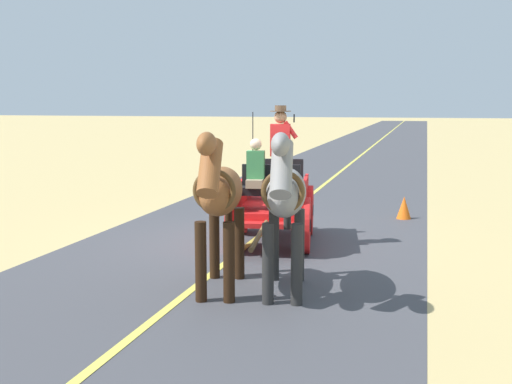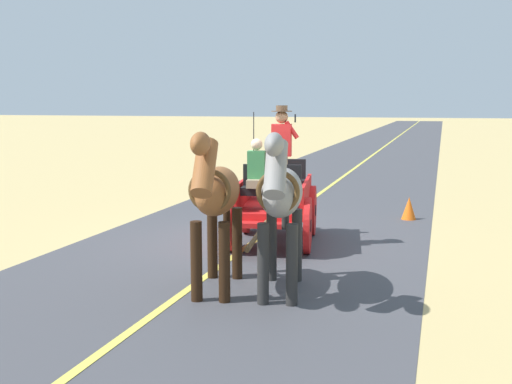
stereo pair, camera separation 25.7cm
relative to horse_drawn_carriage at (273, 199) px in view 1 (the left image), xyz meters
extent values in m
plane|color=tan|center=(0.39, -0.07, -0.82)|extent=(200.00, 200.00, 0.00)
cube|color=#424247|center=(0.39, -0.07, -0.81)|extent=(6.24, 160.00, 0.01)
cube|color=#DBCC4C|center=(0.39, -0.07, -0.81)|extent=(0.12, 160.00, 0.00)
cube|color=red|center=(0.02, -0.08, -0.16)|extent=(1.51, 2.35, 0.12)
cube|color=red|center=(-0.55, -0.17, 0.12)|extent=(0.36, 2.08, 0.44)
cube|color=red|center=(0.58, 0.00, 0.12)|extent=(0.36, 2.08, 0.44)
cube|color=red|center=(-0.16, 1.12, -0.26)|extent=(1.10, 0.39, 0.08)
cube|color=red|center=(0.19, -1.27, -0.34)|extent=(0.74, 0.30, 0.06)
cube|color=black|center=(-0.07, 0.52, 0.22)|extent=(1.06, 0.50, 0.14)
cube|color=black|center=(-0.05, 0.34, 0.44)|extent=(1.02, 0.23, 0.44)
cube|color=black|center=(0.09, -0.57, 0.22)|extent=(1.06, 0.50, 0.14)
cube|color=black|center=(0.11, -0.75, 0.44)|extent=(1.02, 0.23, 0.44)
cylinder|color=red|center=(-0.74, 0.58, -0.34)|extent=(0.24, 0.96, 0.96)
cylinder|color=black|center=(-0.74, 0.58, -0.34)|extent=(0.15, 0.23, 0.21)
cylinder|color=red|center=(0.55, 0.77, -0.34)|extent=(0.24, 0.96, 0.96)
cylinder|color=black|center=(0.55, 0.77, -0.34)|extent=(0.15, 0.23, 0.21)
cylinder|color=red|center=(-0.52, -0.94, -0.34)|extent=(0.24, 0.96, 0.96)
cylinder|color=black|center=(-0.52, -0.94, -0.34)|extent=(0.15, 0.23, 0.21)
cylinder|color=red|center=(0.77, -0.75, -0.34)|extent=(0.24, 0.96, 0.96)
cylinder|color=black|center=(0.77, -0.75, -0.34)|extent=(0.15, 0.23, 0.21)
cylinder|color=brown|center=(-0.31, 2.09, -0.21)|extent=(0.36, 1.99, 0.07)
cylinder|color=black|center=(0.22, 0.56, 0.92)|extent=(0.02, 0.02, 1.30)
cylinder|color=#998466|center=(-0.18, 0.22, 0.35)|extent=(0.22, 0.22, 0.90)
cube|color=red|center=(-0.18, 0.22, 1.08)|extent=(0.37, 0.27, 0.56)
sphere|color=#9E7051|center=(-0.18, 0.22, 1.48)|extent=(0.22, 0.22, 0.22)
cylinder|color=#473323|center=(-0.18, 0.22, 1.58)|extent=(0.36, 0.36, 0.01)
cylinder|color=#473323|center=(-0.18, 0.22, 1.63)|extent=(0.20, 0.20, 0.10)
cylinder|color=red|center=(-0.37, 0.24, 1.26)|extent=(0.27, 0.12, 0.32)
cube|color=black|center=(-0.43, 0.25, 1.46)|extent=(0.03, 0.07, 0.14)
cube|color=#998466|center=(0.16, 0.67, 0.36)|extent=(0.32, 0.36, 0.14)
cube|color=#387F47|center=(0.17, 0.55, 0.67)|extent=(0.33, 0.24, 0.48)
sphere|color=beige|center=(0.17, 0.55, 1.02)|extent=(0.20, 0.20, 0.20)
ellipsoid|color=gray|center=(-0.85, 2.82, 0.55)|extent=(0.82, 1.63, 0.64)
cylinder|color=#272726|center=(-1.12, 3.33, -0.29)|extent=(0.15, 0.15, 1.05)
cylinder|color=#272726|center=(-0.76, 3.39, -0.29)|extent=(0.15, 0.15, 1.05)
cylinder|color=#272726|center=(-0.94, 2.25, -0.29)|extent=(0.15, 0.15, 1.05)
cylinder|color=#272726|center=(-0.58, 2.32, -0.29)|extent=(0.15, 0.15, 1.05)
cylinder|color=gray|center=(-0.99, 3.65, 0.95)|extent=(0.37, 0.68, 0.73)
ellipsoid|color=gray|center=(-1.03, 3.87, 1.26)|extent=(0.31, 0.57, 0.28)
cube|color=#272726|center=(-0.99, 3.63, 0.99)|extent=(0.14, 0.51, 0.56)
cylinder|color=#272726|center=(-0.73, 2.09, 0.25)|extent=(0.11, 0.11, 0.70)
torus|color=brown|center=(-0.94, 3.36, 0.63)|extent=(0.55, 0.16, 0.55)
ellipsoid|color=brown|center=(0.01, 2.95, 0.55)|extent=(0.82, 1.63, 0.64)
cylinder|color=black|center=(-0.27, 3.46, -0.29)|extent=(0.15, 0.15, 1.05)
cylinder|color=black|center=(0.09, 3.52, -0.29)|extent=(0.15, 0.15, 1.05)
cylinder|color=black|center=(-0.08, 2.38, -0.29)|extent=(0.15, 0.15, 1.05)
cylinder|color=black|center=(0.28, 2.44, -0.29)|extent=(0.15, 0.15, 1.05)
cylinder|color=brown|center=(-0.14, 3.78, 0.95)|extent=(0.37, 0.68, 0.73)
ellipsoid|color=brown|center=(-0.18, 4.00, 1.26)|extent=(0.31, 0.57, 0.28)
cube|color=black|center=(-0.13, 3.76, 0.99)|extent=(0.15, 0.51, 0.56)
cylinder|color=black|center=(0.13, 2.22, 0.25)|extent=(0.11, 0.11, 0.70)
torus|color=brown|center=(-0.09, 3.49, 0.63)|extent=(0.55, 0.16, 0.55)
cone|color=orange|center=(-2.22, -3.10, -0.57)|extent=(0.32, 0.32, 0.50)
camera|label=1|loc=(-2.63, 10.79, 1.73)|focal=43.57mm
camera|label=2|loc=(-2.88, 10.72, 1.73)|focal=43.57mm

